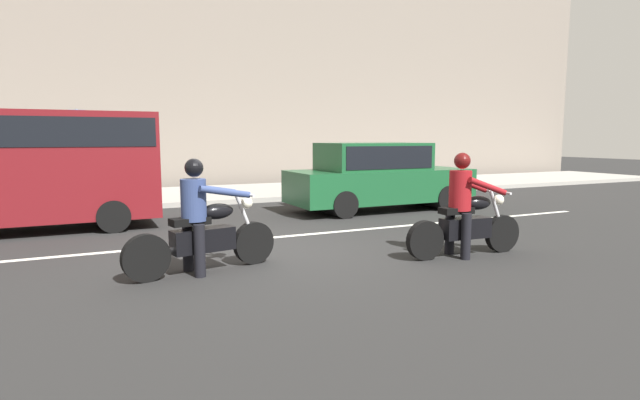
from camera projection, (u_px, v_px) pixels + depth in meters
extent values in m
plane|color=#242424|center=(271.00, 249.00, 8.37)|extent=(80.00, 80.00, 0.00)
cube|color=#99968E|center=(184.00, 195.00, 15.54)|extent=(40.00, 4.40, 0.14)
cube|color=slate|center=(160.00, 9.00, 17.81)|extent=(40.00, 1.40, 12.82)
cube|color=silver|center=(213.00, 243.00, 8.85)|extent=(18.00, 0.14, 0.01)
cylinder|color=black|center=(502.00, 233.00, 8.14)|extent=(0.61, 0.15, 0.60)
cylinder|color=black|center=(425.00, 240.00, 7.59)|extent=(0.61, 0.15, 0.60)
cylinder|color=silver|center=(497.00, 213.00, 8.06)|extent=(0.35, 0.07, 0.76)
cube|color=black|center=(465.00, 228.00, 7.85)|extent=(0.83, 0.32, 0.32)
ellipsoid|color=black|center=(477.00, 203.00, 7.89)|extent=(0.49, 0.27, 0.22)
cube|color=black|center=(456.00, 210.00, 7.75)|extent=(0.53, 0.27, 0.10)
cylinder|color=silver|center=(495.00, 191.00, 7.99)|extent=(0.08, 0.70, 0.04)
sphere|color=silver|center=(499.00, 200.00, 8.04)|extent=(0.17, 0.17, 0.17)
cylinder|color=silver|center=(443.00, 235.00, 7.90)|extent=(0.70, 0.11, 0.07)
cylinder|color=black|center=(466.00, 236.00, 7.63)|extent=(0.16, 0.16, 0.71)
cylinder|color=black|center=(450.00, 232.00, 7.99)|extent=(0.16, 0.16, 0.71)
cylinder|color=maroon|center=(460.00, 191.00, 7.73)|extent=(0.36, 0.36, 0.62)
cylinder|color=maroon|center=(488.00, 186.00, 7.65)|extent=(0.71, 0.13, 0.31)
cylinder|color=maroon|center=(469.00, 184.00, 8.05)|extent=(0.71, 0.13, 0.31)
sphere|color=tan|center=(462.00, 163.00, 7.69)|extent=(0.20, 0.20, 0.20)
sphere|color=#510F0F|center=(462.00, 161.00, 7.68)|extent=(0.25, 0.25, 0.25)
cylinder|color=black|center=(254.00, 243.00, 7.37)|extent=(0.63, 0.24, 0.62)
cylinder|color=black|center=(146.00, 258.00, 6.44)|extent=(0.63, 0.24, 0.62)
cylinder|color=silver|center=(246.00, 219.00, 7.25)|extent=(0.37, 0.13, 0.80)
cube|color=black|center=(203.00, 240.00, 6.89)|extent=(0.90, 0.45, 0.32)
ellipsoid|color=black|center=(217.00, 211.00, 6.97)|extent=(0.52, 0.33, 0.22)
cube|color=black|center=(190.00, 221.00, 6.75)|extent=(0.56, 0.34, 0.10)
cylinder|color=silver|center=(242.00, 194.00, 7.17)|extent=(0.18, 0.69, 0.04)
sphere|color=silver|center=(247.00, 203.00, 7.24)|extent=(0.17, 0.17, 0.17)
cylinder|color=silver|center=(178.00, 249.00, 6.85)|extent=(0.70, 0.21, 0.07)
cylinder|color=black|center=(200.00, 251.00, 6.66)|extent=(0.18, 0.18, 0.71)
cylinder|color=black|center=(188.00, 246.00, 6.97)|extent=(0.18, 0.18, 0.71)
cylinder|color=navy|center=(194.00, 200.00, 6.75)|extent=(0.40, 0.40, 0.57)
cylinder|color=navy|center=(225.00, 192.00, 6.77)|extent=(0.75, 0.24, 0.22)
cylinder|color=navy|center=(211.00, 189.00, 7.12)|extent=(0.75, 0.24, 0.22)
sphere|color=tan|center=(194.00, 170.00, 6.71)|extent=(0.20, 0.20, 0.20)
sphere|color=black|center=(194.00, 168.00, 6.70)|extent=(0.25, 0.25, 0.25)
cube|color=maroon|center=(27.00, 166.00, 9.83)|extent=(4.82, 1.90, 2.12)
cube|color=black|center=(24.00, 132.00, 9.75)|extent=(4.67, 1.93, 0.56)
cylinder|color=black|center=(111.00, 211.00, 10.58)|extent=(0.64, 1.96, 0.64)
cube|color=#164C28|center=(381.00, 185.00, 12.83)|extent=(4.75, 1.76, 0.80)
cube|color=#164C28|center=(373.00, 156.00, 12.63)|extent=(2.61, 1.62, 0.68)
cube|color=black|center=(373.00, 156.00, 12.63)|extent=(2.40, 1.65, 0.54)
cylinder|color=black|center=(427.00, 195.00, 13.49)|extent=(0.64, 1.82, 0.64)
cylinder|color=black|center=(329.00, 201.00, 12.24)|extent=(0.64, 1.82, 0.64)
cylinder|color=gray|center=(79.00, 153.00, 14.60)|extent=(0.08, 0.08, 2.54)
cube|color=#1959B2|center=(77.00, 118.00, 14.45)|extent=(0.44, 0.03, 0.44)
cylinder|color=black|center=(1.00, 187.00, 13.22)|extent=(0.14, 0.14, 0.83)
cylinder|color=black|center=(10.00, 187.00, 13.30)|extent=(0.14, 0.14, 0.83)
cylinder|color=#4C3823|center=(4.00, 159.00, 13.17)|extent=(0.34, 0.34, 0.64)
sphere|color=tan|center=(2.00, 143.00, 13.12)|extent=(0.21, 0.21, 0.21)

